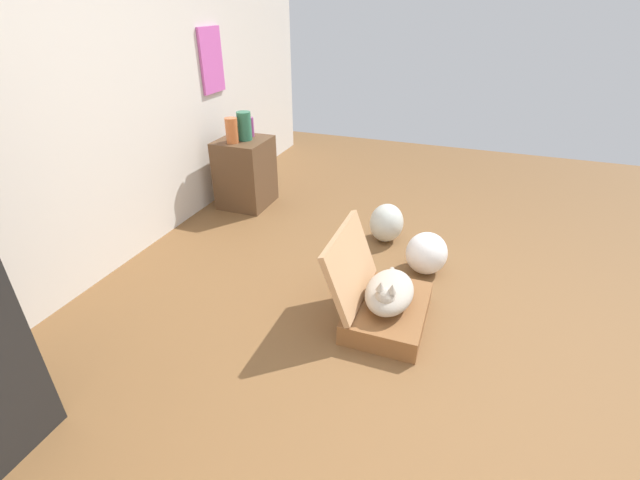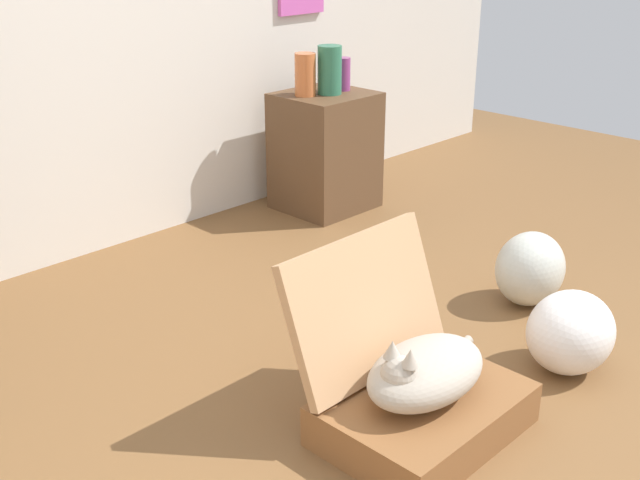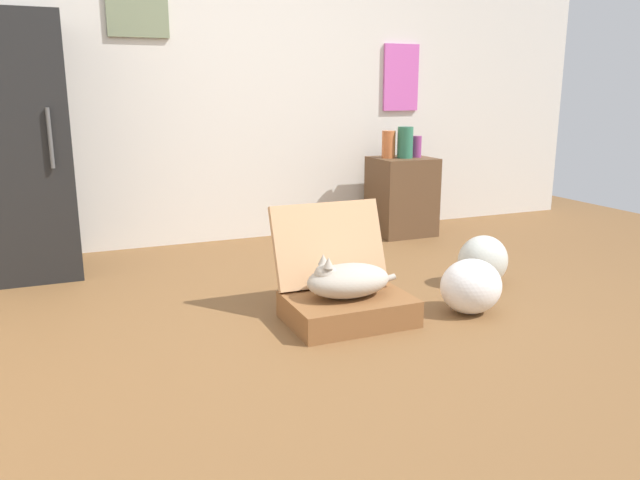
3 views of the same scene
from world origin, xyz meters
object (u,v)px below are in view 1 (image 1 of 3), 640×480
(plastic_bag_white, at_px, (427,253))
(side_table, at_px, (245,173))
(plastic_bag_clear, at_px, (386,223))
(vase_tall, at_px, (232,130))
(cat, at_px, (389,292))
(vase_short, at_px, (250,127))
(suitcase_base, at_px, (387,312))
(vase_round, at_px, (244,126))

(plastic_bag_white, distance_m, side_table, 1.90)
(plastic_bag_clear, height_order, vase_tall, vase_tall)
(cat, relative_size, plastic_bag_white, 1.54)
(plastic_bag_clear, xyz_separation_m, vase_tall, (0.14, 1.44, 0.59))
(side_table, bearing_deg, vase_short, -9.01)
(cat, distance_m, vase_tall, 2.11)
(suitcase_base, xyz_separation_m, vase_tall, (1.15, 1.68, 0.67))
(suitcase_base, relative_size, cat, 1.20)
(vase_short, height_order, vase_round, vase_round)
(plastic_bag_clear, bearing_deg, vase_short, 75.19)
(plastic_bag_white, relative_size, vase_tall, 1.55)
(cat, bearing_deg, plastic_bag_clear, 13.00)
(cat, xyz_separation_m, vase_round, (1.28, 1.62, 0.53))
(suitcase_base, relative_size, vase_round, 2.51)
(plastic_bag_white, xyz_separation_m, side_table, (0.61, 1.79, 0.17))
(vase_short, bearing_deg, plastic_bag_clear, -104.81)
(suitcase_base, xyz_separation_m, side_table, (1.27, 1.65, 0.25))
(suitcase_base, bearing_deg, cat, 177.62)
(side_table, bearing_deg, plastic_bag_clear, -100.10)
(suitcase_base, distance_m, cat, 0.16)
(plastic_bag_clear, xyz_separation_m, vase_round, (0.25, 1.38, 0.60))
(side_table, xyz_separation_m, vase_tall, (-0.12, 0.03, 0.42))
(vase_round, bearing_deg, side_table, 90.00)
(vase_tall, bearing_deg, side_table, -14.51)
(plastic_bag_white, bearing_deg, plastic_bag_clear, 46.07)
(vase_short, distance_m, vase_round, 0.12)
(vase_tall, bearing_deg, suitcase_base, -124.45)
(vase_tall, distance_m, vase_round, 0.13)
(vase_tall, xyz_separation_m, vase_short, (0.23, -0.05, -0.02))
(cat, relative_size, vase_short, 3.02)
(cat, relative_size, vase_tall, 2.40)
(plastic_bag_white, xyz_separation_m, vase_tall, (0.49, 1.82, 0.59))
(plastic_bag_white, relative_size, vase_round, 1.36)
(side_table, height_order, vase_short, vase_short)
(suitcase_base, height_order, vase_tall, vase_tall)
(plastic_bag_clear, bearing_deg, suitcase_base, -166.87)
(suitcase_base, xyz_separation_m, cat, (-0.01, 0.00, 0.16))
(vase_tall, bearing_deg, plastic_bag_clear, -95.34)
(cat, relative_size, side_table, 0.82)
(suitcase_base, bearing_deg, vase_tall, 55.55)
(plastic_bag_white, bearing_deg, side_table, 71.13)
(plastic_bag_white, height_order, side_table, side_table)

